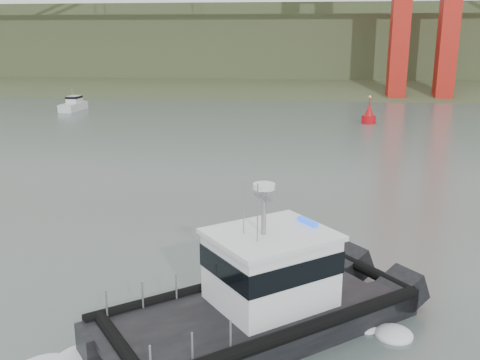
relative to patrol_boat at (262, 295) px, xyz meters
The scene contains 5 objects.
ground 4.17m from the patrol_boat, 93.77° to the left, with size 400.00×400.00×0.00m, color #505F5A.
headlands 129.51m from the patrol_boat, 90.11° to the left, with size 500.00×105.36×27.12m.
patrol_boat is the anchor object (origin of this frame).
motorboat 67.72m from the patrol_boat, 118.78° to the left, with size 2.17×6.16×3.36m.
nav_buoy 52.24m from the patrol_boat, 79.01° to the left, with size 1.80×1.80×3.74m.
Camera 1 is at (1.43, -21.64, 10.57)m, focal length 40.00 mm.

